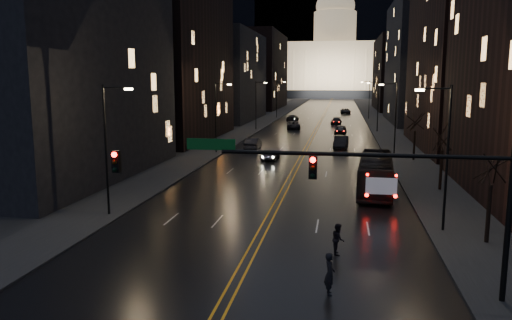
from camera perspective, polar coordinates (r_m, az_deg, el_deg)
The scene contains 37 objects.
ground at distance 23.59m, azimuth -2.51°, elevation -14.10°, with size 900.00×900.00×0.00m, color black.
road at distance 151.53m, azimuth 7.99°, elevation 5.58°, with size 20.00×320.00×0.02m, color black.
sidewalk_left at distance 152.59m, azimuth 2.71°, elevation 5.71°, with size 8.00×320.00×0.16m, color black.
sidewalk_right at distance 151.74m, azimuth 13.31°, elevation 5.46°, with size 8.00×320.00×0.16m, color black.
center_line at distance 151.52m, azimuth 7.99°, elevation 5.59°, with size 0.62×320.00×0.01m, color orange.
building_left_near at distance 50.24m, azimuth -21.35°, elevation 10.49°, with size 12.00×28.00×22.00m, color black.
building_left_mid at distance 79.56m, azimuth -9.31°, elevation 12.45°, with size 12.00×30.00×28.00m, color black.
building_left_far at distance 116.04m, azimuth -3.08°, elevation 9.52°, with size 12.00×34.00×20.00m, color black.
building_left_dist at distance 163.22m, azimuth 0.70°, elevation 10.13°, with size 12.00×40.00×24.00m, color black.
building_right_tall at distance 73.66m, azimuth 23.42°, elevation 16.01°, with size 12.00×30.00×38.00m, color black.
building_right_mid at distance 114.40m, azimuth 18.26°, elevation 10.58°, with size 12.00×34.00×26.00m, color black.
building_right_dist at distance 162.00m, azimuth 15.74°, elevation 9.45°, with size 12.00×40.00×22.00m, color black.
mountain_ridge at distance 406.55m, azimuth 15.29°, elevation 16.76°, with size 520.00×60.00×130.00m, color black.
capitol at distance 271.32m, azimuth 8.90°, elevation 10.74°, with size 90.00×50.00×58.50m.
traffic_signal at distance 21.62m, azimuth 12.89°, elevation -2.31°, with size 17.29×0.45×7.00m.
streetlamp_right_near at distance 32.05m, azimuth 20.73°, elevation 0.99°, with size 2.13×0.25×9.00m.
streetlamp_left_near at distance 35.05m, azimuth -16.54°, elevation 1.86°, with size 2.13×0.25×9.00m.
streetlamp_right_mid at distance 61.62m, azimuth 15.51°, elevation 4.92°, with size 2.13×0.25×9.00m.
streetlamp_left_mid at distance 63.23m, azimuth -4.46°, elevation 5.32°, with size 2.13×0.25×9.00m.
streetlamp_right_far at distance 91.47m, azimuth 13.67°, elevation 6.28°, with size 2.13×0.25×9.00m.
streetlamp_left_far at distance 92.57m, azimuth 0.11°, elevation 6.57°, with size 2.13×0.25×9.00m.
streetlamp_right_dist at distance 121.40m, azimuth 12.73°, elevation 6.97°, with size 2.13×0.25×9.00m.
streetlamp_left_dist at distance 122.22m, azimuth 2.48°, elevation 7.20°, with size 2.13×0.25×9.00m.
tree_right_near at distance 30.72m, azimuth 25.37°, elevation -0.69°, with size 2.40×2.40×6.65m.
tree_right_mid at distance 44.23m, azimuth 20.57°, elevation 2.38°, with size 2.40×2.40×6.65m.
tree_right_far at distance 59.95m, azimuth 17.75°, elevation 4.17°, with size 2.40×2.40×6.65m.
bus at distance 42.66m, azimuth 13.53°, elevation -1.55°, with size 2.62×11.20×3.12m, color black.
oncoming_car_a at distance 58.00m, azimuth 1.67°, elevation 0.64°, with size 1.65×4.11×1.40m, color black.
oncoming_car_b at distance 66.70m, azimuth -0.35°, elevation 1.86°, with size 1.72×4.94×1.63m, color black.
oncoming_car_c at distance 95.22m, azimuth 4.31°, elevation 4.00°, with size 2.47×5.36×1.49m, color black.
oncoming_car_d at distance 112.82m, azimuth 4.19°, elevation 4.81°, with size 2.10×5.16×1.50m, color black.
receding_car_a at distance 69.19m, azimuth 9.69°, elevation 2.02°, with size 1.77×5.08×1.67m, color black.
receding_car_b at distance 87.13m, azimuth 9.64°, elevation 3.43°, with size 1.81×4.50×1.53m, color black.
receding_car_c at distance 105.57m, azimuth 9.16°, elevation 4.40°, with size 2.01×4.93×1.43m, color black.
receding_car_d at distance 139.58m, azimuth 10.19°, elevation 5.53°, with size 2.48×5.37×1.49m, color black.
pedestrian_a at distance 22.50m, azimuth 8.41°, elevation -12.75°, with size 0.70×0.46×1.91m, color black.
pedestrian_b at distance 27.51m, azimuth 9.37°, elevation -8.89°, with size 0.82×0.45×1.69m, color black.
Camera 1 is at (4.65, -21.17, 9.33)m, focal length 35.00 mm.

